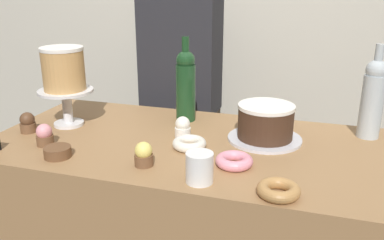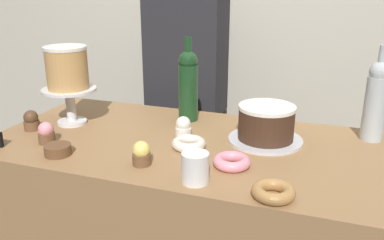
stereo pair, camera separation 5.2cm
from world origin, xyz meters
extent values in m
cube|color=#BCB7A8|center=(0.00, 0.91, 1.30)|extent=(6.00, 0.05, 2.60)
cylinder|color=silver|center=(-0.50, 0.03, 0.95)|extent=(0.11, 0.11, 0.01)
cylinder|color=silver|center=(-0.50, 0.03, 1.01)|extent=(0.04, 0.04, 0.12)
cylinder|color=silver|center=(-0.50, 0.03, 1.07)|extent=(0.20, 0.20, 0.01)
cylinder|color=tan|center=(-0.50, 0.03, 1.15)|extent=(0.15, 0.15, 0.14)
cylinder|color=white|center=(-0.50, 0.03, 1.23)|extent=(0.15, 0.15, 0.01)
cylinder|color=silver|center=(0.23, 0.09, 0.95)|extent=(0.25, 0.25, 0.01)
cylinder|color=#3D2619|center=(0.23, 0.09, 1.00)|extent=(0.19, 0.19, 0.11)
cylinder|color=white|center=(0.23, 0.09, 1.06)|extent=(0.19, 0.19, 0.01)
cylinder|color=#B2BCC1|center=(0.57, 0.23, 1.05)|extent=(0.08, 0.08, 0.22)
sphere|color=#B2BCC1|center=(0.57, 0.23, 1.18)|extent=(0.07, 0.07, 0.07)
cylinder|color=#B2BCC1|center=(0.57, 0.23, 1.23)|extent=(0.03, 0.03, 0.08)
cylinder|color=#193D1E|center=(-0.09, 0.22, 1.05)|extent=(0.08, 0.08, 0.22)
sphere|color=#193D1E|center=(-0.09, 0.22, 1.18)|extent=(0.07, 0.07, 0.07)
cylinder|color=#193D1E|center=(-0.09, 0.22, 1.23)|extent=(0.03, 0.03, 0.08)
cylinder|color=brown|center=(-0.60, -0.08, 0.96)|extent=(0.06, 0.06, 0.03)
sphere|color=brown|center=(-0.60, -0.08, 0.99)|extent=(0.05, 0.05, 0.05)
cylinder|color=brown|center=(-0.08, -0.22, 0.96)|extent=(0.06, 0.06, 0.03)
sphere|color=#EFDB6B|center=(-0.08, -0.22, 0.99)|extent=(0.05, 0.05, 0.05)
cylinder|color=white|center=(-0.05, 0.04, 0.96)|extent=(0.06, 0.06, 0.03)
sphere|color=white|center=(-0.05, 0.04, 0.99)|extent=(0.05, 0.05, 0.05)
cylinder|color=brown|center=(-0.46, -0.17, 0.96)|extent=(0.06, 0.06, 0.03)
sphere|color=pink|center=(-0.46, -0.17, 0.99)|extent=(0.05, 0.05, 0.05)
torus|color=pink|center=(0.17, -0.14, 0.96)|extent=(0.11, 0.11, 0.03)
torus|color=silver|center=(0.01, -0.05, 0.96)|extent=(0.11, 0.11, 0.03)
torus|color=#B27F47|center=(0.32, -0.28, 0.96)|extent=(0.11, 0.11, 0.03)
cylinder|color=brown|center=(-0.36, -0.24, 0.95)|extent=(0.08, 0.08, 0.01)
cylinder|color=brown|center=(-0.36, -0.24, 0.96)|extent=(0.08, 0.08, 0.01)
cylinder|color=brown|center=(-0.36, -0.24, 0.97)|extent=(0.08, 0.08, 0.01)
cylinder|color=white|center=(0.10, -0.27, 0.98)|extent=(0.08, 0.08, 0.08)
cube|color=black|center=(-0.24, 0.61, 0.42)|extent=(0.28, 0.18, 0.85)
cube|color=#232328|center=(-0.24, 0.61, 1.12)|extent=(0.36, 0.22, 0.55)
camera|label=1|loc=(0.38, -1.23, 1.46)|focal=38.21mm
camera|label=2|loc=(0.43, -1.22, 1.46)|focal=38.21mm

